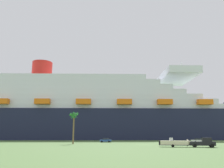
{
  "coord_description": "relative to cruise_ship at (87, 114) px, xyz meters",
  "views": [
    {
      "loc": [
        -9.37,
        -70.52,
        2.85
      ],
      "look_at": [
        -9.71,
        36.15,
        25.94
      ],
      "focal_mm": 37.69,
      "sensor_mm": 36.0,
      "label": 1
    }
  ],
  "objects": [
    {
      "name": "parked_car_white_van",
      "position": [
        47.58,
        -53.43,
        -14.26
      ],
      "size": [
        4.56,
        2.73,
        1.58
      ],
      "color": "white",
      "rests_on": "ground_plane"
    },
    {
      "name": "palm_tree",
      "position": [
        3.49,
        -66.23,
        -6.95
      ],
      "size": [
        3.28,
        3.28,
        10.06
      ],
      "color": "brown",
      "rests_on": "ground_plane"
    },
    {
      "name": "pickup_truck",
      "position": [
        37.17,
        -86.65,
        -14.05
      ],
      "size": [
        5.89,
        3.18,
        2.2
      ],
      "color": "black",
      "rests_on": "ground_plane"
    },
    {
      "name": "parked_car_blue_suv",
      "position": [
        13.48,
        -50.48,
        -14.26
      ],
      "size": [
        4.43,
        2.5,
        1.58
      ],
      "color": "#264C99",
      "rests_on": "ground_plane"
    },
    {
      "name": "ground_plane",
      "position": [
        25.23,
        -42.41,
        -15.1
      ],
      "size": [
        600.0,
        600.0,
        0.0
      ],
      "primitive_type": "plane",
      "color": "#4C6B38"
    },
    {
      "name": "small_boat_on_trailer",
      "position": [
        31.32,
        -85.4,
        -14.14
      ],
      "size": [
        8.78,
        3.29,
        2.15
      ],
      "color": "#595960",
      "rests_on": "ground_plane"
    },
    {
      "name": "cruise_ship",
      "position": [
        0.0,
        0.0,
        0.0
      ],
      "size": [
        226.77,
        41.69,
        54.91
      ],
      "color": "#191E38",
      "rests_on": "ground_plane"
    }
  ]
}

